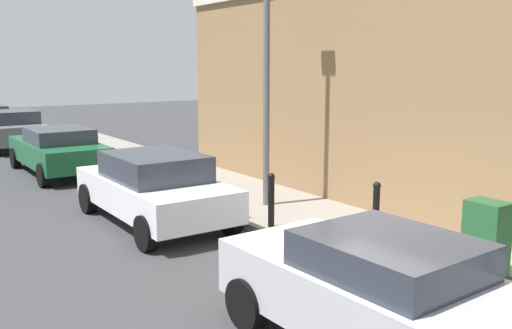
% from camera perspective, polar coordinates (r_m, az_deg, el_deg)
% --- Properties ---
extents(ground, '(80.00, 80.00, 0.00)m').
position_cam_1_polar(ground, '(7.98, 10.37, -13.49)').
color(ground, '#38383A').
extents(sidewalk, '(2.64, 30.00, 0.15)m').
position_cam_1_polar(sidewalk, '(13.55, -2.07, -3.09)').
color(sidewalk, gray).
rests_on(sidewalk, ground).
extents(corner_building, '(6.29, 12.21, 8.20)m').
position_cam_1_polar(corner_building, '(14.79, 17.04, 13.30)').
color(corner_building, olive).
rests_on(corner_building, ground).
extents(car_silver, '(1.87, 3.99, 1.40)m').
position_cam_1_polar(car_silver, '(6.33, 12.82, -12.80)').
color(car_silver, '#B7B7BC').
rests_on(car_silver, ground).
extents(car_white, '(1.95, 4.20, 1.44)m').
position_cam_1_polar(car_white, '(11.44, -10.36, -2.25)').
color(car_white, silver).
rests_on(car_white, ground).
extents(car_green, '(1.95, 4.46, 1.37)m').
position_cam_1_polar(car_green, '(17.37, -19.54, 1.45)').
color(car_green, '#195933').
rests_on(car_green, ground).
extents(car_grey, '(1.97, 4.09, 1.48)m').
position_cam_1_polar(car_grey, '(23.19, -23.61, 3.35)').
color(car_grey, slate).
rests_on(car_grey, ground).
extents(utility_cabinet, '(0.46, 0.61, 1.15)m').
position_cam_1_polar(utility_cabinet, '(8.61, 22.40, -7.50)').
color(utility_cabinet, '#1E4C28').
rests_on(utility_cabinet, sidewalk).
extents(bollard_near_cabinet, '(0.14, 0.14, 1.04)m').
position_cam_1_polar(bollard_near_cabinet, '(9.95, 12.16, -4.46)').
color(bollard_near_cabinet, black).
rests_on(bollard_near_cabinet, sidewalk).
extents(bollard_far_kerb, '(0.14, 0.14, 1.04)m').
position_cam_1_polar(bollard_far_kerb, '(10.49, 1.57, -3.48)').
color(bollard_far_kerb, black).
rests_on(bollard_far_kerb, sidewalk).
extents(lamppost, '(0.20, 0.44, 5.72)m').
position_cam_1_polar(lamppost, '(11.91, 1.09, 10.76)').
color(lamppost, '#59595B').
rests_on(lamppost, sidewalk).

